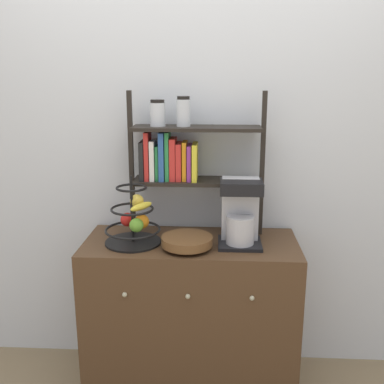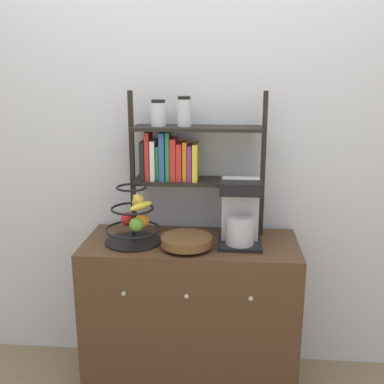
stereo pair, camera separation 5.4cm
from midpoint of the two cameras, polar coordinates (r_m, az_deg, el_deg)
The scene contains 6 objects.
wall_back at distance 2.50m, azimuth 1.02°, elevation 5.94°, with size 7.00×0.05×2.60m, color silver.
sideboard at distance 2.52m, azimuth 0.49°, elevation -15.26°, with size 1.11×0.50×0.84m.
coffee_maker at distance 2.27m, azimuth 6.83°, elevation -2.67°, with size 0.22×0.20×0.34m.
fruit_stand at distance 2.31m, azimuth -6.68°, elevation -3.64°, with size 0.29×0.29×0.36m.
wooden_bowl at distance 2.24m, azimuth 0.00°, elevation -6.29°, with size 0.26×0.26×0.06m.
shelf_hutch at distance 2.37m, azimuth -0.92°, elevation 4.96°, with size 0.72×0.20×0.76m.
Camera 2 is at (0.19, -1.94, 1.68)m, focal length 42.00 mm.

